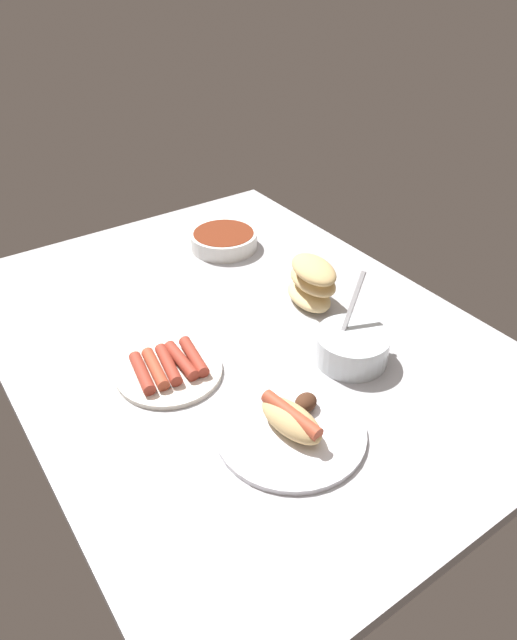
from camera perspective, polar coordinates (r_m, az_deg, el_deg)
ground_plane at (r=120.41cm, az=-2.10°, el=-1.68°), size 120.00×90.00×3.00cm
bowl_chili at (r=149.55cm, az=-3.49°, el=8.04°), size 17.32×17.32×4.28cm
bread_stack at (r=125.64cm, az=5.42°, el=3.74°), size 15.44×10.98×10.80cm
plate_sausages at (r=109.47cm, az=-8.94°, el=-4.80°), size 20.18×20.18×3.34cm
plate_hotdog_assembled at (r=96.91cm, az=3.31°, el=-10.47°), size 25.37×25.37×5.61cm
bowl_coleslaw at (r=111.50cm, az=9.30°, el=-2.55°), size 14.27×14.27×15.66cm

